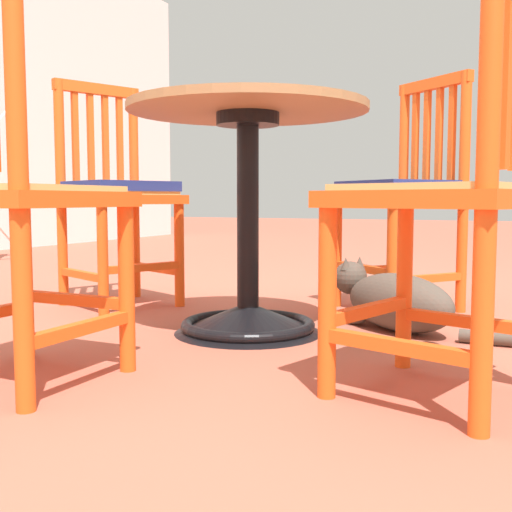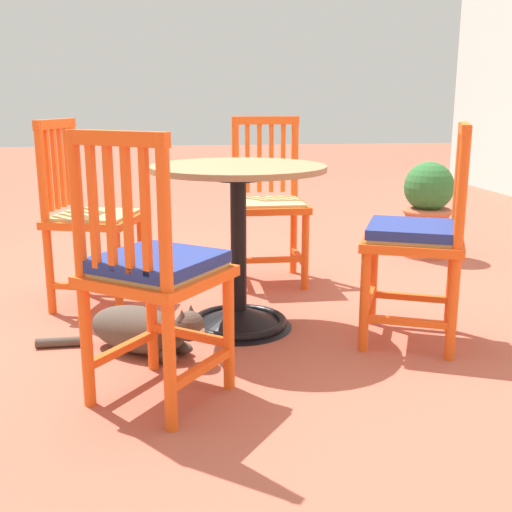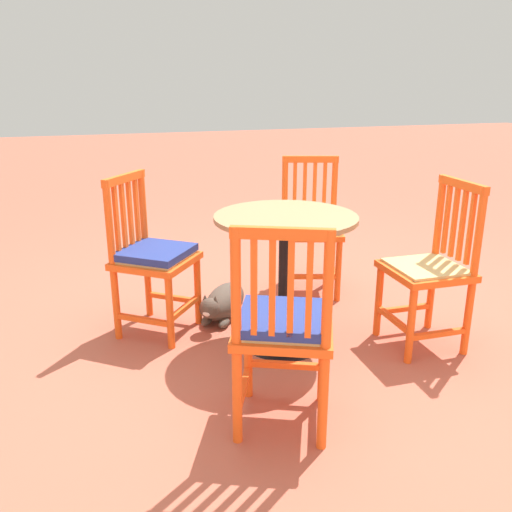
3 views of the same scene
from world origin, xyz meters
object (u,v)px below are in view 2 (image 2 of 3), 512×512
(orange_chair_near_fence, at_px, (153,273))
(tabby_cat, at_px, (145,331))
(orange_chair_facing_out, at_px, (269,205))
(cafe_table, at_px, (239,266))
(orange_chair_tucked_in, at_px, (89,219))
(orange_chair_at_corner, at_px, (418,238))
(terracotta_planter, at_px, (428,207))

(orange_chair_near_fence, xyz_separation_m, tabby_cat, (-0.41, -0.05, -0.35))
(orange_chair_near_fence, xyz_separation_m, orange_chair_facing_out, (-1.40, 0.61, -0.01))
(cafe_table, height_order, orange_chair_facing_out, orange_chair_facing_out)
(cafe_table, distance_m, orange_chair_tucked_in, 0.82)
(orange_chair_tucked_in, distance_m, tabby_cat, 0.81)
(orange_chair_near_fence, relative_size, orange_chair_facing_out, 1.00)
(orange_chair_tucked_in, bearing_deg, orange_chair_at_corner, 63.18)
(orange_chair_tucked_in, relative_size, terracotta_planter, 1.47)
(cafe_table, bearing_deg, tabby_cat, -58.61)
(tabby_cat, bearing_deg, orange_chair_facing_out, 146.00)
(orange_chair_at_corner, xyz_separation_m, tabby_cat, (-0.02, -1.13, -0.35))
(tabby_cat, distance_m, terracotta_planter, 2.28)
(orange_chair_facing_out, distance_m, terracotta_planter, 1.20)
(orange_chair_tucked_in, distance_m, orange_chair_at_corner, 1.57)
(orange_chair_near_fence, height_order, terracotta_planter, orange_chair_near_fence)
(tabby_cat, height_order, terracotta_planter, terracotta_planter)
(orange_chair_near_fence, height_order, tabby_cat, orange_chair_near_fence)
(cafe_table, xyz_separation_m, orange_chair_tucked_in, (-0.44, -0.68, 0.15))
(orange_chair_at_corner, relative_size, orange_chair_facing_out, 1.00)
(orange_chair_at_corner, bearing_deg, orange_chair_facing_out, -155.51)
(cafe_table, height_order, orange_chair_tucked_in, orange_chair_tucked_in)
(orange_chair_tucked_in, distance_m, orange_chair_near_fence, 1.15)
(cafe_table, distance_m, orange_chair_near_fence, 0.77)
(orange_chair_tucked_in, xyz_separation_m, terracotta_planter, (-0.72, 2.05, -0.11))
(orange_chair_facing_out, bearing_deg, orange_chair_near_fence, -23.67)
(orange_chair_tucked_in, xyz_separation_m, tabby_cat, (0.69, 0.27, -0.34))
(orange_chair_at_corner, xyz_separation_m, orange_chair_facing_out, (-1.01, -0.46, -0.01))
(orange_chair_facing_out, bearing_deg, terracotta_planter, 110.75)
(orange_chair_tucked_in, bearing_deg, orange_chair_near_fence, 16.40)
(orange_chair_near_fence, height_order, orange_chair_at_corner, same)
(orange_chair_facing_out, bearing_deg, tabby_cat, -34.00)
(orange_chair_tucked_in, relative_size, tabby_cat, 1.31)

